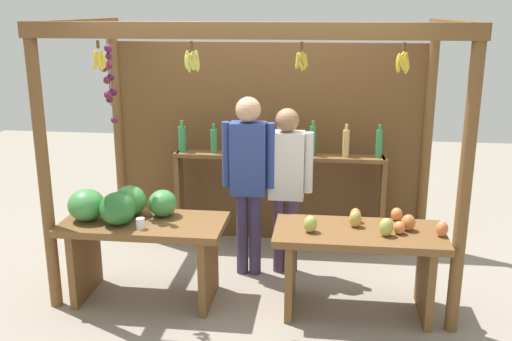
% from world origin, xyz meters
% --- Properties ---
extents(ground_plane, '(12.00, 12.00, 0.00)m').
position_xyz_m(ground_plane, '(0.00, 0.00, 0.00)').
color(ground_plane, gray).
rests_on(ground_plane, ground).
extents(market_stall, '(3.36, 1.81, 2.34)m').
position_xyz_m(market_stall, '(-0.01, 0.41, 1.35)').
color(market_stall, brown).
rests_on(market_stall, ground).
extents(fruit_counter_left, '(1.36, 0.64, 0.99)m').
position_xyz_m(fruit_counter_left, '(-0.99, -0.63, 0.67)').
color(fruit_counter_left, brown).
rests_on(fruit_counter_left, ground).
extents(fruit_counter_right, '(1.37, 0.66, 0.86)m').
position_xyz_m(fruit_counter_right, '(0.91, -0.64, 0.54)').
color(fruit_counter_right, brown).
rests_on(fruit_counter_right, ground).
extents(bottle_shelf_unit, '(2.16, 0.22, 1.36)m').
position_xyz_m(bottle_shelf_unit, '(0.12, 0.64, 0.82)').
color(bottle_shelf_unit, brown).
rests_on(bottle_shelf_unit, ground).
extents(vendor_man, '(0.48, 0.23, 1.68)m').
position_xyz_m(vendor_man, '(-0.09, -0.04, 1.02)').
color(vendor_man, '#3E345A').
rests_on(vendor_man, ground).
extents(vendor_woman, '(0.48, 0.21, 1.57)m').
position_xyz_m(vendor_woman, '(0.25, 0.04, 0.94)').
color(vendor_woman, '#4B3454').
rests_on(vendor_woman, ground).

